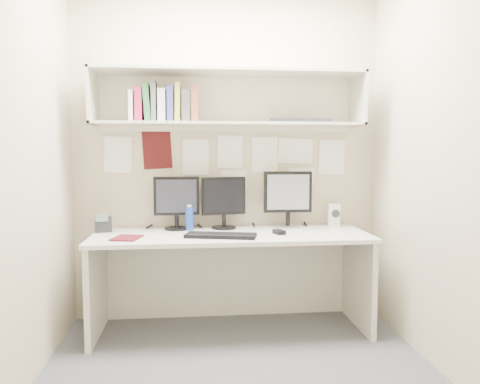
{
  "coord_description": "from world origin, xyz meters",
  "views": [
    {
      "loc": [
        -0.28,
        -2.71,
        1.33
      ],
      "look_at": [
        0.04,
        0.35,
        1.06
      ],
      "focal_mm": 35.0,
      "sensor_mm": 36.0,
      "label": 1
    }
  ],
  "objects": [
    {
      "name": "floor",
      "position": [
        0.0,
        0.0,
        0.0
      ],
      "size": [
        2.4,
        2.0,
        0.01
      ],
      "primitive_type": "cube",
      "color": "#46474B",
      "rests_on": "ground"
    },
    {
      "name": "wall_back",
      "position": [
        0.0,
        1.0,
        1.3
      ],
      "size": [
        2.4,
        0.02,
        2.6
      ],
      "primitive_type": "cube",
      "color": "#B7A98C",
      "rests_on": "ground"
    },
    {
      "name": "wall_front",
      "position": [
        0.0,
        -1.0,
        1.3
      ],
      "size": [
        2.4,
        0.02,
        2.6
      ],
      "primitive_type": "cube",
      "color": "#B7A98C",
      "rests_on": "ground"
    },
    {
      "name": "wall_left",
      "position": [
        -1.2,
        0.0,
        1.3
      ],
      "size": [
        0.02,
        2.0,
        2.6
      ],
      "primitive_type": "cube",
      "color": "#B7A98C",
      "rests_on": "ground"
    },
    {
      "name": "wall_right",
      "position": [
        1.2,
        0.0,
        1.3
      ],
      "size": [
        0.02,
        2.0,
        2.6
      ],
      "primitive_type": "cube",
      "color": "#B7A98C",
      "rests_on": "ground"
    },
    {
      "name": "desk",
      "position": [
        0.0,
        0.65,
        0.37
      ],
      "size": [
        2.0,
        0.7,
        0.73
      ],
      "color": "beige",
      "rests_on": "floor"
    },
    {
      "name": "overhead_hutch",
      "position": [
        0.0,
        0.86,
        1.72
      ],
      "size": [
        2.0,
        0.38,
        0.4
      ],
      "color": "beige",
      "rests_on": "wall_back"
    },
    {
      "name": "pinned_papers",
      "position": [
        0.0,
        0.99,
        1.25
      ],
      "size": [
        1.92,
        0.01,
        0.48
      ],
      "primitive_type": null,
      "color": "white",
      "rests_on": "wall_back"
    },
    {
      "name": "monitor_left",
      "position": [
        -0.4,
        0.87,
        0.95
      ],
      "size": [
        0.35,
        0.19,
        0.4
      ],
      "rotation": [
        0.0,
        0.0,
        0.03
      ],
      "color": "black",
      "rests_on": "desk"
    },
    {
      "name": "monitor_center",
      "position": [
        -0.04,
        0.87,
        0.95
      ],
      "size": [
        0.34,
        0.19,
        0.4
      ],
      "rotation": [
        0.0,
        0.0,
        0.2
      ],
      "color": "black",
      "rests_on": "desk"
    },
    {
      "name": "monitor_right",
      "position": [
        0.47,
        0.87,
        0.97
      ],
      "size": [
        0.38,
        0.21,
        0.44
      ],
      "rotation": [
        0.0,
        0.0,
        -0.0
      ],
      "color": "#A5A5AA",
      "rests_on": "desk"
    },
    {
      "name": "keyboard",
      "position": [
        -0.08,
        0.5,
        0.74
      ],
      "size": [
        0.52,
        0.28,
        0.02
      ],
      "primitive_type": "cube",
      "rotation": [
        0.0,
        0.0,
        -0.24
      ],
      "color": "black",
      "rests_on": "desk"
    },
    {
      "name": "mouse",
      "position": [
        0.34,
        0.57,
        0.75
      ],
      "size": [
        0.09,
        0.11,
        0.03
      ],
      "primitive_type": "cube",
      "rotation": [
        0.0,
        0.0,
        0.31
      ],
      "color": "black",
      "rests_on": "desk"
    },
    {
      "name": "speaker",
      "position": [
        0.84,
        0.88,
        0.82
      ],
      "size": [
        0.11,
        0.11,
        0.18
      ],
      "rotation": [
        0.0,
        0.0,
        -0.19
      ],
      "color": "#B9B9B4",
      "rests_on": "desk"
    },
    {
      "name": "blue_bottle",
      "position": [
        -0.3,
        0.81,
        0.82
      ],
      "size": [
        0.06,
        0.06,
        0.19
      ],
      "color": "#153796",
      "rests_on": "desk"
    },
    {
      "name": "maroon_notebook",
      "position": [
        -0.73,
        0.5,
        0.74
      ],
      "size": [
        0.22,
        0.24,
        0.01
      ],
      "primitive_type": "cube",
      "rotation": [
        0.0,
        0.0,
        -0.24
      ],
      "color": "#510E16",
      "rests_on": "desk"
    },
    {
      "name": "desk_phone",
      "position": [
        -0.94,
        0.81,
        0.79
      ],
      "size": [
        0.14,
        0.13,
        0.14
      ],
      "rotation": [
        0.0,
        0.0,
        0.23
      ],
      "color": "black",
      "rests_on": "desk"
    },
    {
      "name": "book_stack",
      "position": [
        -0.48,
        0.78,
        1.67
      ],
      "size": [
        0.49,
        0.18,
        0.29
      ],
      "color": "silver",
      "rests_on": "overhead_hutch"
    },
    {
      "name": "hutch_tray",
      "position": [
        0.54,
        0.8,
        1.56
      ],
      "size": [
        0.48,
        0.25,
        0.03
      ],
      "primitive_type": "cube",
      "rotation": [
        0.0,
        0.0,
        -0.16
      ],
      "color": "black",
      "rests_on": "overhead_hutch"
    }
  ]
}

